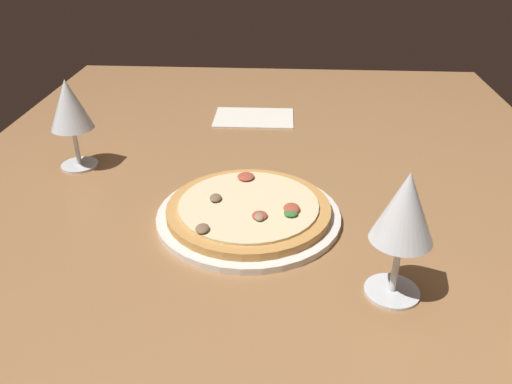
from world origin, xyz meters
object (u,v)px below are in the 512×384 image
(wine_glass_near, at_px, (405,212))
(wine_glass_far, at_px, (69,107))
(paper_menu, at_px, (254,118))
(pizza_main, at_px, (249,212))

(wine_glass_near, bearing_deg, wine_glass_far, 57.74)
(wine_glass_far, bearing_deg, paper_menu, -49.21)
(wine_glass_far, distance_m, wine_glass_near, 0.59)
(wine_glass_far, height_order, wine_glass_near, wine_glass_near)
(wine_glass_far, xyz_separation_m, paper_menu, (0.25, -0.29, -0.11))
(pizza_main, xyz_separation_m, wine_glass_near, (-0.16, -0.18, 0.10))
(wine_glass_far, bearing_deg, pizza_main, -116.74)
(pizza_main, xyz_separation_m, paper_menu, (0.41, 0.02, -0.01))
(wine_glass_near, bearing_deg, pizza_main, 49.68)
(wine_glass_near, height_order, paper_menu, wine_glass_near)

